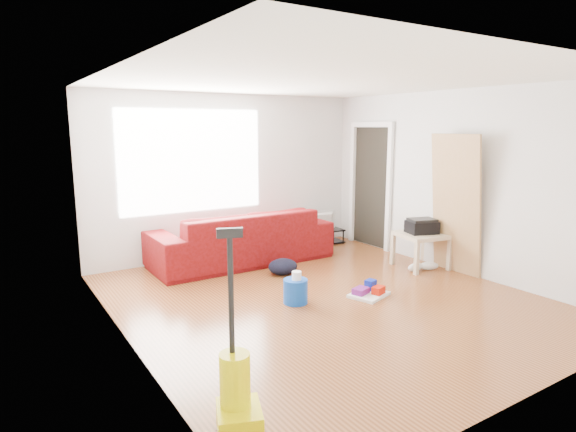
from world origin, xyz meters
TOP-DOWN VIEW (x-y plane):
  - room at (0.07, 0.15)m, footprint 4.51×5.01m
  - sofa at (-0.09, 1.95)m, footprint 2.68×1.05m
  - tv_stand at (1.65, 2.22)m, footprint 0.69×0.44m
  - tv at (1.65, 2.22)m, footprint 0.56×0.07m
  - side_table at (1.95, 0.31)m, footprint 0.72×0.72m
  - printer at (1.95, 0.31)m, footprint 0.48×0.41m
  - bucket at (-0.36, 0.08)m, footprint 0.34×0.34m
  - toilet_paper at (-0.36, 0.06)m, footprint 0.11×0.11m
  - cleaning_tray at (0.51, -0.19)m, footprint 0.53×0.47m
  - backpack at (0.10, 1.08)m, footprint 0.47×0.42m
  - sneakers at (1.85, 0.18)m, footprint 0.50×0.26m
  - vacuum at (-2.00, -1.69)m, footprint 0.39×0.41m
  - door_panel at (2.13, -0.11)m, footprint 0.24×0.77m

SIDE VIEW (x-z plane):
  - sofa at x=-0.09m, z-range -0.39..0.39m
  - bucket at x=-0.36m, z-range -0.14..0.14m
  - backpack at x=0.10m, z-range -0.11..0.11m
  - door_panel at x=2.13m, z-range -0.95..0.95m
  - cleaning_tray at x=0.51m, z-range -0.03..0.13m
  - sneakers at x=1.85m, z-range 0.00..0.11m
  - tv_stand at x=1.65m, z-range 0.01..0.25m
  - toilet_paper at x=-0.36m, z-range 0.14..0.24m
  - vacuum at x=-2.00m, z-range -0.43..0.94m
  - tv at x=1.65m, z-range 0.25..0.57m
  - side_table at x=1.95m, z-range 0.17..0.68m
  - printer at x=1.95m, z-range 0.50..0.71m
  - room at x=0.07m, z-range 0.00..2.51m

